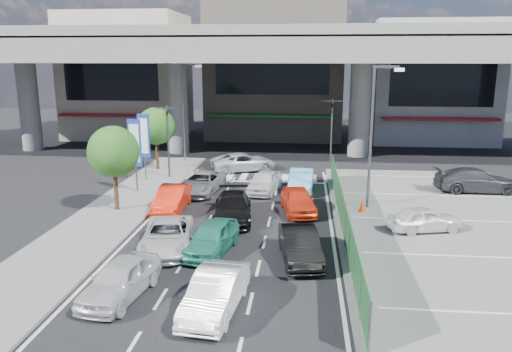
# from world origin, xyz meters

# --- Properties ---
(ground) EXTENTS (120.00, 120.00, 0.00)m
(ground) POSITION_xyz_m (0.00, 0.00, 0.00)
(ground) COLOR black
(ground) RESTS_ON ground
(parking_lot) EXTENTS (12.00, 28.00, 0.06)m
(parking_lot) POSITION_xyz_m (11.00, 2.00, 0.03)
(parking_lot) COLOR #5E5D5B
(parking_lot) RESTS_ON ground
(sidewalk_left) EXTENTS (4.00, 30.00, 0.12)m
(sidewalk_left) POSITION_xyz_m (-7.00, 4.00, 0.06)
(sidewalk_left) COLOR #5E5D5B
(sidewalk_left) RESTS_ON ground
(fence_run) EXTENTS (0.16, 22.00, 1.80)m
(fence_run) POSITION_xyz_m (5.30, 1.00, 0.90)
(fence_run) COLOR #1B5024
(fence_run) RESTS_ON ground
(expressway) EXTENTS (64.00, 14.00, 10.75)m
(expressway) POSITION_xyz_m (0.00, 22.00, 8.76)
(expressway) COLOR slate
(expressway) RESTS_ON ground
(building_west) EXTENTS (12.00, 10.90, 13.00)m
(building_west) POSITION_xyz_m (-16.00, 31.97, 6.49)
(building_west) COLOR #A59C85
(building_west) RESTS_ON ground
(building_center) EXTENTS (14.00, 10.90, 15.00)m
(building_center) POSITION_xyz_m (0.00, 32.97, 7.49)
(building_center) COLOR gray
(building_center) RESTS_ON ground
(building_east) EXTENTS (12.00, 10.90, 12.00)m
(building_east) POSITION_xyz_m (16.00, 31.97, 5.99)
(building_east) COLOR gray
(building_east) RESTS_ON ground
(traffic_light_left) EXTENTS (1.60, 1.24, 5.20)m
(traffic_light_left) POSITION_xyz_m (-6.20, 12.00, 3.94)
(traffic_light_left) COLOR #595B60
(traffic_light_left) RESTS_ON ground
(traffic_light_right) EXTENTS (1.60, 1.24, 5.20)m
(traffic_light_right) POSITION_xyz_m (5.50, 19.00, 3.94)
(traffic_light_right) COLOR #595B60
(traffic_light_right) RESTS_ON ground
(street_lamp_right) EXTENTS (1.65, 0.22, 8.00)m
(street_lamp_right) POSITION_xyz_m (7.17, 6.00, 4.77)
(street_lamp_right) COLOR #595B60
(street_lamp_right) RESTS_ON ground
(street_lamp_left) EXTENTS (1.65, 0.22, 8.00)m
(street_lamp_left) POSITION_xyz_m (-6.33, 18.00, 4.77)
(street_lamp_left) COLOR #595B60
(street_lamp_left) RESTS_ON ground
(signboard_near) EXTENTS (0.80, 0.14, 4.70)m
(signboard_near) POSITION_xyz_m (-7.20, 7.99, 3.06)
(signboard_near) COLOR #595B60
(signboard_near) RESTS_ON ground
(signboard_far) EXTENTS (0.80, 0.14, 4.70)m
(signboard_far) POSITION_xyz_m (-7.60, 10.99, 3.06)
(signboard_far) COLOR #595B60
(signboard_far) RESTS_ON ground
(tree_near) EXTENTS (2.80, 2.80, 4.80)m
(tree_near) POSITION_xyz_m (-7.00, 4.00, 3.39)
(tree_near) COLOR #382314
(tree_near) RESTS_ON ground
(tree_far) EXTENTS (2.80, 2.80, 4.80)m
(tree_far) POSITION_xyz_m (-7.80, 14.50, 3.39)
(tree_far) COLOR #382314
(tree_far) RESTS_ON ground
(van_white_back_left) EXTENTS (2.24, 4.25, 1.38)m
(van_white_back_left) POSITION_xyz_m (-3.05, -6.00, 0.69)
(van_white_back_left) COLOR silver
(van_white_back_left) RESTS_ON ground
(hatch_white_back_mid) EXTENTS (1.91, 4.32, 1.38)m
(hatch_white_back_mid) POSITION_xyz_m (0.51, -6.66, 0.69)
(hatch_white_back_mid) COLOR white
(hatch_white_back_mid) RESTS_ON ground
(sedan_white_mid_left) EXTENTS (2.88, 4.98, 1.30)m
(sedan_white_mid_left) POSITION_xyz_m (-2.62, -1.34, 0.65)
(sedan_white_mid_left) COLOR silver
(sedan_white_mid_left) RESTS_ON ground
(taxi_teal_mid) EXTENTS (2.23, 4.25, 1.38)m
(taxi_teal_mid) POSITION_xyz_m (-0.59, -1.51, 0.69)
(taxi_teal_mid) COLOR #27866F
(taxi_teal_mid) RESTS_ON ground
(hatch_black_mid_right) EXTENTS (2.10, 4.36, 1.38)m
(hatch_black_mid_right) POSITION_xyz_m (3.27, -2.03, 0.69)
(hatch_black_mid_right) COLOR black
(hatch_black_mid_right) RESTS_ON ground
(taxi_orange_left) EXTENTS (1.55, 4.22, 1.38)m
(taxi_orange_left) POSITION_xyz_m (-3.95, 4.47, 0.69)
(taxi_orange_left) COLOR red
(taxi_orange_left) RESTS_ON ground
(sedan_black_mid) EXTENTS (2.49, 4.95, 1.38)m
(sedan_black_mid) POSITION_xyz_m (-0.34, 3.09, 0.69)
(sedan_black_mid) COLOR black
(sedan_black_mid) RESTS_ON ground
(taxi_orange_right) EXTENTS (2.35, 4.28, 1.38)m
(taxi_orange_right) POSITION_xyz_m (3.07, 4.79, 0.69)
(taxi_orange_right) COLOR red
(taxi_orange_right) RESTS_ON ground
(wagon_silver_front_left) EXTENTS (2.69, 4.95, 1.32)m
(wagon_silver_front_left) POSITION_xyz_m (-3.10, 8.32, 0.66)
(wagon_silver_front_left) COLOR gray
(wagon_silver_front_left) RESTS_ON ground
(sedan_white_front_mid) EXTENTS (2.32, 4.27, 1.38)m
(sedan_white_front_mid) POSITION_xyz_m (0.87, 8.89, 0.69)
(sedan_white_front_mid) COLOR silver
(sedan_white_front_mid) RESTS_ON ground
(kei_truck_front_right) EXTENTS (1.64, 4.25, 1.38)m
(kei_truck_front_right) POSITION_xyz_m (3.19, 9.69, 0.69)
(kei_truck_front_right) COLOR #5FB1D4
(kei_truck_front_right) RESTS_ON ground
(crossing_wagon_silver) EXTENTS (5.39, 4.09, 1.36)m
(crossing_wagon_silver) POSITION_xyz_m (-1.24, 14.99, 0.68)
(crossing_wagon_silver) COLOR #B3B8BC
(crossing_wagon_silver) RESTS_ON ground
(parked_sedan_white) EXTENTS (3.84, 2.31, 1.22)m
(parked_sedan_white) POSITION_xyz_m (9.31, 2.17, 0.67)
(parked_sedan_white) COLOR silver
(parked_sedan_white) RESTS_ON parking_lot
(parked_sedan_dgrey) EXTENTS (5.16, 2.17, 1.49)m
(parked_sedan_dgrey) POSITION_xyz_m (14.25, 10.17, 0.80)
(parked_sedan_dgrey) COLOR #303135
(parked_sedan_dgrey) RESTS_ON parking_lot
(traffic_cone) EXTENTS (0.38, 0.38, 0.71)m
(traffic_cone) POSITION_xyz_m (6.61, 5.09, 0.42)
(traffic_cone) COLOR #F7460D
(traffic_cone) RESTS_ON parking_lot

